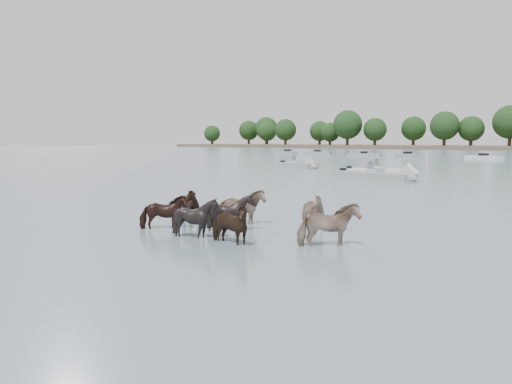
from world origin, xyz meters
The scene contains 7 objects.
ground centered at (0.00, 0.00, 0.00)m, with size 400.00×400.00×0.00m, color #4A5F6B.
shoreline centered at (-70.00, 150.00, 0.50)m, with size 160.00×30.00×1.00m, color #4C4233.
pony_herd centered at (-0.35, 1.57, 0.47)m, with size 7.16×4.58×1.30m.
motorboat_a centered at (-7.27, 27.26, 0.23)m, with size 5.63×2.78×1.92m.
motorboat_b centered at (-5.74, 22.95, 0.22)m, with size 6.36×2.65×1.92m.
motorboat_f centered at (-18.22, 31.59, 0.23)m, with size 4.94×2.45×1.92m.
treeline centered at (-68.99, 149.93, 6.62)m, with size 147.49×23.23×12.53m.
Camera 1 is at (9.49, -9.57, 2.67)m, focal length 36.35 mm.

